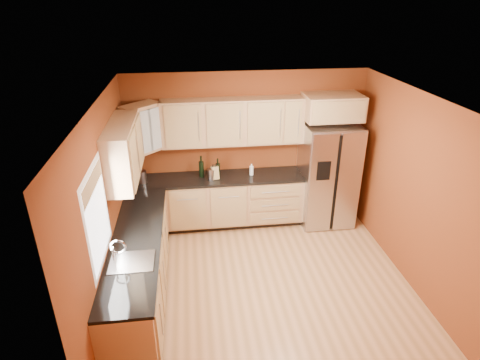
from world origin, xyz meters
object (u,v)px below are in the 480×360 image
Objects in this scene: refrigerator at (327,174)px; canister_left at (142,177)px; wine_bottle_a at (201,166)px; knife_block at (215,173)px; soap_dispenser at (252,169)px.

refrigerator reaches higher than canister_left.
wine_bottle_a is (-2.14, 0.12, 0.22)m from refrigerator.
canister_left is at bearing -179.92° from refrigerator.
refrigerator reaches higher than wine_bottle_a.
canister_left is 0.97m from wine_bottle_a.
wine_bottle_a reaches higher than knife_block.
wine_bottle_a is (0.95, 0.12, 0.08)m from canister_left.
wine_bottle_a is 1.70× the size of knife_block.
wine_bottle_a reaches higher than canister_left.
canister_left is at bearing 165.82° from knife_block.
soap_dispenser is (-1.31, 0.08, 0.13)m from refrigerator.
refrigerator is at bearing 0.08° from canister_left.
soap_dispenser is (1.79, 0.09, -0.01)m from canister_left.
canister_left is 0.97× the size of knife_block.
refrigerator is 8.19× the size of knife_block.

